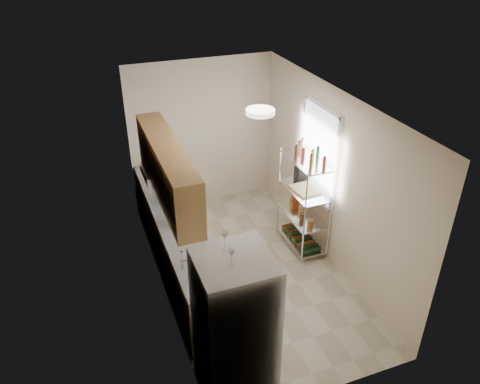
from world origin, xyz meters
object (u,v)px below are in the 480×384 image
(rice_cooker, at_px, (178,214))
(cutting_board, at_px, (305,190))
(espresso_machine, at_px, (301,171))
(refrigerator, at_px, (235,328))
(frying_pan_large, at_px, (168,200))

(rice_cooker, relative_size, cutting_board, 0.67)
(cutting_board, relative_size, espresso_machine, 1.60)
(rice_cooker, height_order, cutting_board, rice_cooker)
(refrigerator, distance_m, frying_pan_large, 2.67)
(rice_cooker, bearing_deg, espresso_machine, 8.99)
(frying_pan_large, xyz_separation_m, espresso_machine, (2.04, -0.25, 0.22))
(espresso_machine, bearing_deg, rice_cooker, -162.48)
(refrigerator, height_order, espresso_machine, refrigerator)
(refrigerator, xyz_separation_m, espresso_machine, (1.97, 2.42, 0.25))
(rice_cooker, xyz_separation_m, cutting_board, (1.92, -0.03, 0.01))
(cutting_board, bearing_deg, espresso_machine, 73.10)
(rice_cooker, distance_m, frying_pan_large, 0.57)
(refrigerator, bearing_deg, espresso_machine, 50.86)
(rice_cooker, bearing_deg, refrigerator, -88.44)
(refrigerator, height_order, cutting_board, refrigerator)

